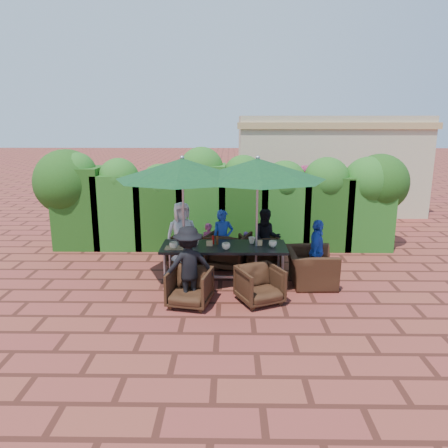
{
  "coord_description": "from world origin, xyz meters",
  "views": [
    {
      "loc": [
        0.19,
        -8.14,
        3.11
      ],
      "look_at": [
        0.07,
        0.4,
        1.05
      ],
      "focal_mm": 35.0,
      "sensor_mm": 36.0,
      "label": 1
    }
  ],
  "objects_px": {
    "umbrella_right": "(258,169)",
    "chair_far_left": "(186,250)",
    "chair_near_left": "(190,286)",
    "chair_near_right": "(260,283)",
    "dining_table": "(224,249)",
    "chair_end_right": "(311,261)",
    "umbrella_left": "(182,169)",
    "chair_far_right": "(259,249)",
    "chair_far_mid": "(228,248)"
  },
  "relations": [
    {
      "from": "chair_far_right",
      "to": "umbrella_left",
      "type": "bearing_deg",
      "value": 20.34
    },
    {
      "from": "dining_table",
      "to": "chair_near_left",
      "type": "height_order",
      "value": "dining_table"
    },
    {
      "from": "chair_far_left",
      "to": "chair_near_left",
      "type": "distance_m",
      "value": 2.12
    },
    {
      "from": "chair_far_mid",
      "to": "chair_near_right",
      "type": "xyz_separation_m",
      "value": [
        0.55,
        -1.83,
        -0.07
      ]
    },
    {
      "from": "chair_far_right",
      "to": "chair_end_right",
      "type": "relative_size",
      "value": 0.75
    },
    {
      "from": "chair_far_left",
      "to": "chair_end_right",
      "type": "height_order",
      "value": "chair_end_right"
    },
    {
      "from": "chair_far_right",
      "to": "chair_far_mid",
      "type": "bearing_deg",
      "value": -6.82
    },
    {
      "from": "chair_end_right",
      "to": "dining_table",
      "type": "bearing_deg",
      "value": 88.04
    },
    {
      "from": "umbrella_right",
      "to": "dining_table",
      "type": "bearing_deg",
      "value": 179.66
    },
    {
      "from": "umbrella_right",
      "to": "chair_far_left",
      "type": "bearing_deg",
      "value": 144.64
    },
    {
      "from": "umbrella_right",
      "to": "chair_end_right",
      "type": "height_order",
      "value": "umbrella_right"
    },
    {
      "from": "umbrella_right",
      "to": "chair_far_mid",
      "type": "xyz_separation_m",
      "value": [
        -0.54,
        0.9,
        -1.79
      ]
    },
    {
      "from": "chair_far_left",
      "to": "dining_table",
      "type": "bearing_deg",
      "value": 145.87
    },
    {
      "from": "chair_end_right",
      "to": "chair_near_left",
      "type": "bearing_deg",
      "value": 114.03
    },
    {
      "from": "umbrella_right",
      "to": "chair_far_left",
      "type": "xyz_separation_m",
      "value": [
        -1.46,
        1.04,
        -1.86
      ]
    },
    {
      "from": "chair_far_mid",
      "to": "chair_far_left",
      "type": "bearing_deg",
      "value": 11.43
    },
    {
      "from": "umbrella_left",
      "to": "chair_near_right",
      "type": "bearing_deg",
      "value": -33.37
    },
    {
      "from": "dining_table",
      "to": "chair_far_right",
      "type": "height_order",
      "value": "chair_far_right"
    },
    {
      "from": "umbrella_right",
      "to": "chair_near_right",
      "type": "bearing_deg",
      "value": -89.04
    },
    {
      "from": "umbrella_left",
      "to": "chair_far_left",
      "type": "distance_m",
      "value": 2.14
    },
    {
      "from": "chair_near_left",
      "to": "chair_near_right",
      "type": "height_order",
      "value": "chair_near_right"
    },
    {
      "from": "umbrella_left",
      "to": "chair_near_left",
      "type": "height_order",
      "value": "umbrella_left"
    },
    {
      "from": "umbrella_right",
      "to": "chair_near_left",
      "type": "bearing_deg",
      "value": -138.07
    },
    {
      "from": "chair_far_left",
      "to": "chair_near_left",
      "type": "bearing_deg",
      "value": 114.19
    },
    {
      "from": "dining_table",
      "to": "chair_far_left",
      "type": "relative_size",
      "value": 3.39
    },
    {
      "from": "chair_far_mid",
      "to": "umbrella_right",
      "type": "bearing_deg",
      "value": 140.54
    },
    {
      "from": "chair_far_right",
      "to": "chair_near_right",
      "type": "bearing_deg",
      "value": 73.91
    },
    {
      "from": "chair_far_mid",
      "to": "chair_near_right",
      "type": "bearing_deg",
      "value": 126.58
    },
    {
      "from": "chair_far_mid",
      "to": "umbrella_left",
      "type": "bearing_deg",
      "value": 67.1
    },
    {
      "from": "chair_far_mid",
      "to": "chair_far_right",
      "type": "bearing_deg",
      "value": -154.16
    },
    {
      "from": "dining_table",
      "to": "umbrella_right",
      "type": "bearing_deg",
      "value": -0.34
    },
    {
      "from": "chair_near_left",
      "to": "chair_end_right",
      "type": "relative_size",
      "value": 0.68
    },
    {
      "from": "umbrella_left",
      "to": "chair_near_right",
      "type": "relative_size",
      "value": 3.52
    },
    {
      "from": "chair_far_right",
      "to": "chair_near_left",
      "type": "distance_m",
      "value": 2.42
    },
    {
      "from": "dining_table",
      "to": "chair_far_left",
      "type": "distance_m",
      "value": 1.37
    },
    {
      "from": "umbrella_right",
      "to": "chair_far_left",
      "type": "relative_size",
      "value": 3.59
    },
    {
      "from": "chair_far_left",
      "to": "chair_far_right",
      "type": "xyz_separation_m",
      "value": [
        1.59,
        -0.07,
        0.03
      ]
    },
    {
      "from": "umbrella_left",
      "to": "chair_far_mid",
      "type": "xyz_separation_m",
      "value": [
        0.84,
        0.91,
        -1.79
      ]
    },
    {
      "from": "chair_far_left",
      "to": "chair_end_right",
      "type": "distance_m",
      "value": 2.73
    },
    {
      "from": "dining_table",
      "to": "umbrella_left",
      "type": "relative_size",
      "value": 0.96
    },
    {
      "from": "chair_far_mid",
      "to": "chair_end_right",
      "type": "height_order",
      "value": "chair_end_right"
    },
    {
      "from": "umbrella_right",
      "to": "chair_far_right",
      "type": "relative_size",
      "value": 3.29
    },
    {
      "from": "chair_far_right",
      "to": "chair_far_left",
      "type": "bearing_deg",
      "value": -15.27
    },
    {
      "from": "chair_far_mid",
      "to": "chair_near_right",
      "type": "relative_size",
      "value": 1.2
    },
    {
      "from": "chair_near_left",
      "to": "umbrella_left",
      "type": "bearing_deg",
      "value": 112.3
    },
    {
      "from": "chair_near_left",
      "to": "chair_near_right",
      "type": "relative_size",
      "value": 1.0
    },
    {
      "from": "umbrella_right",
      "to": "chair_far_right",
      "type": "bearing_deg",
      "value": 82.76
    },
    {
      "from": "dining_table",
      "to": "umbrella_left",
      "type": "height_order",
      "value": "umbrella_left"
    },
    {
      "from": "chair_near_left",
      "to": "chair_near_right",
      "type": "bearing_deg",
      "value": 18.31
    },
    {
      "from": "chair_near_right",
      "to": "chair_near_left",
      "type": "bearing_deg",
      "value": 161.82
    }
  ]
}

